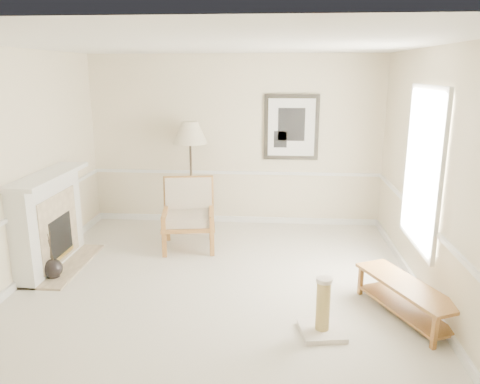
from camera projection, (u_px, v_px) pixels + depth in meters
name	position (u px, v px, depth m)	size (l,w,h in m)	color
ground	(216.00, 291.00, 5.74)	(5.50, 5.50, 0.00)	silver
room	(226.00, 139.00, 5.33)	(5.04, 5.54, 2.92)	beige
fireplace	(49.00, 222.00, 6.33)	(0.64, 1.64, 1.31)	white
floor_vase	(53.00, 269.00, 6.05)	(0.25, 0.25, 0.74)	black
armchair	(189.00, 210.00, 7.13)	(0.90, 0.95, 1.04)	olive
floor_lamp	(190.00, 136.00, 7.71)	(0.69, 0.69, 1.82)	black
bench	(406.00, 295.00, 5.10)	(0.93, 1.39, 0.38)	olive
scratching_post	(322.00, 316.00, 4.77)	(0.50, 0.50, 0.62)	silver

